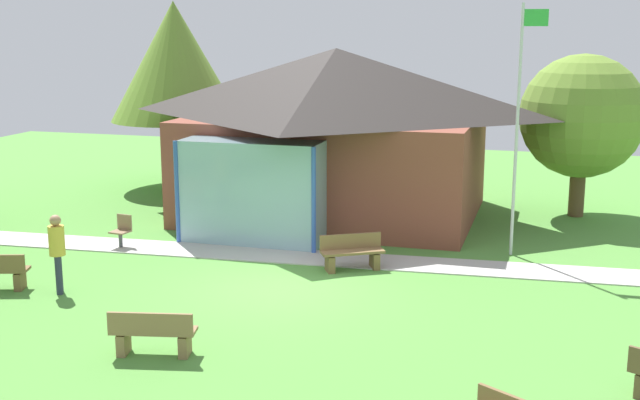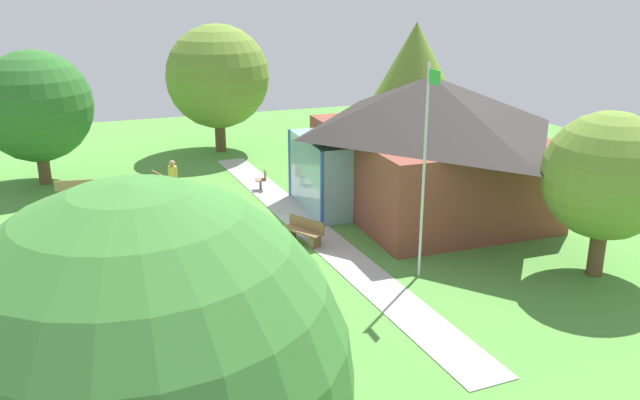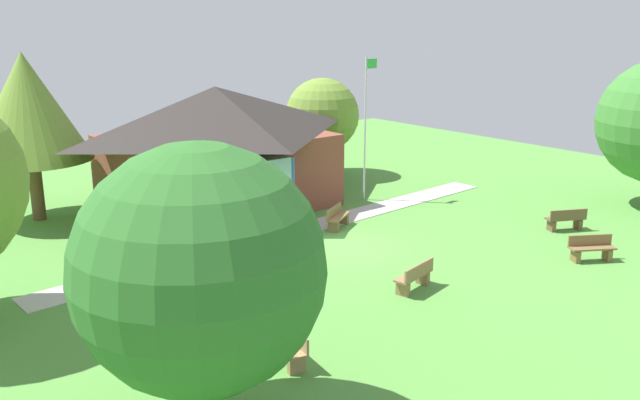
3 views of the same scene
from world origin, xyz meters
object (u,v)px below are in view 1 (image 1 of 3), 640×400
object	(u,v)px
bench_front_center	(153,334)
pavilion	(333,130)
visitor_strolling_lawn	(57,247)
tree_behind_pavilion_right	(582,117)
flagpole	(519,121)
patio_chair_west	(122,232)
bench_rear_near_path	(352,253)
tree_behind_pavilion_left	(175,62)

from	to	relation	value
bench_front_center	pavilion	bearing A→B (deg)	77.30
visitor_strolling_lawn	tree_behind_pavilion_right	size ratio (longest dim) A/B	0.36
flagpole	patio_chair_west	size ratio (longest dim) A/B	7.23
flagpole	bench_front_center	xyz separation A→B (m)	(-5.69, -8.39, -3.00)
pavilion	bench_rear_near_path	size ratio (longest dim) A/B	6.17
patio_chair_west	tree_behind_pavilion_left	bearing A→B (deg)	-67.14
pavilion	bench_rear_near_path	xyz separation A→B (m)	(1.94, -5.38, -2.22)
pavilion	visitor_strolling_lawn	bearing A→B (deg)	-112.89
visitor_strolling_lawn	tree_behind_pavilion_left	bearing A→B (deg)	-17.73
bench_front_center	tree_behind_pavilion_right	bearing A→B (deg)	49.40
flagpole	bench_rear_near_path	xyz separation A→B (m)	(-3.59, -2.40, -3.00)
tree_behind_pavilion_left	patio_chair_west	bearing A→B (deg)	-74.44
patio_chair_west	flagpole	bearing A→B (deg)	-160.27
flagpole	tree_behind_pavilion_right	distance (m)	5.22
bench_rear_near_path	tree_behind_pavilion_left	world-z (taller)	tree_behind_pavilion_left
flagpole	tree_behind_pavilion_right	xyz separation A→B (m)	(1.61, 4.95, -0.38)
bench_front_center	tree_behind_pavilion_left	distance (m)	16.14
visitor_strolling_lawn	bench_front_center	bearing A→B (deg)	-156.69
patio_chair_west	tree_behind_pavilion_right	world-z (taller)	tree_behind_pavilion_right
patio_chair_west	tree_behind_pavilion_right	bearing A→B (deg)	-140.82
bench_front_center	tree_behind_pavilion_right	distance (m)	15.43
bench_rear_near_path	visitor_strolling_lawn	size ratio (longest dim) A/B	0.87
bench_rear_near_path	pavilion	bearing A→B (deg)	-100.18
tree_behind_pavilion_left	pavilion	bearing A→B (deg)	-23.91
pavilion	bench_rear_near_path	world-z (taller)	pavilion
pavilion	patio_chair_west	size ratio (longest dim) A/B	10.89
bench_front_center	visitor_strolling_lawn	world-z (taller)	visitor_strolling_lawn
bench_rear_near_path	patio_chair_west	distance (m)	6.24
bench_front_center	tree_behind_pavilion_right	size ratio (longest dim) A/B	0.32
bench_rear_near_path	tree_behind_pavilion_right	distance (m)	9.38
pavilion	tree_behind_pavilion_left	xyz separation A→B (m)	(-6.53, 2.90, 1.81)
bench_front_center	visitor_strolling_lawn	xyz separation A→B (m)	(-3.57, 2.55, 0.62)
pavilion	bench_front_center	bearing A→B (deg)	-90.78
flagpole	bench_rear_near_path	size ratio (longest dim) A/B	4.09
pavilion	visitor_strolling_lawn	distance (m)	9.71
flagpole	bench_front_center	distance (m)	10.57
bench_front_center	tree_behind_pavilion_left	xyz separation A→B (m)	(-6.38, 14.27, 4.03)
flagpole	patio_chair_west	xyz separation A→B (m)	(-9.82, -2.17, -2.99)
tree_behind_pavilion_left	bench_rear_near_path	bearing A→B (deg)	-44.31
flagpole	tree_behind_pavilion_right	size ratio (longest dim) A/B	1.27
pavilion	flagpole	xyz separation A→B (m)	(5.53, -2.98, 0.78)
flagpole	tree_behind_pavilion_left	bearing A→B (deg)	154.03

